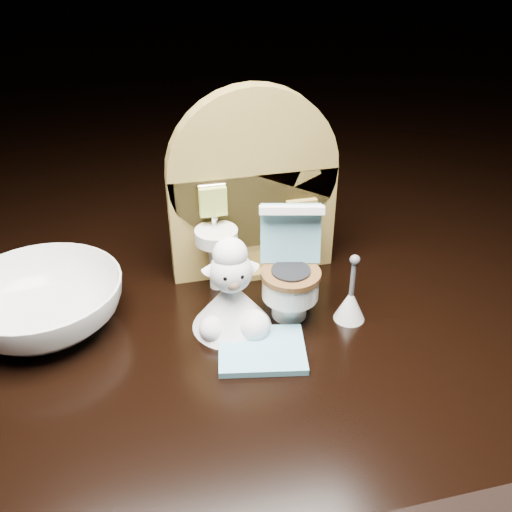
{
  "coord_description": "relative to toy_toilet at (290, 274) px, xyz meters",
  "views": [
    {
      "loc": [
        -0.09,
        -0.32,
        0.25
      ],
      "look_at": [
        -0.01,
        0.01,
        0.05
      ],
      "focal_mm": 40.0,
      "sensor_mm": 36.0,
      "label": 1
    }
  ],
  "objects": [
    {
      "name": "backdrop_panel",
      "position": [
        -0.01,
        0.06,
        0.04
      ],
      "size": [
        0.13,
        0.05,
        0.15
      ],
      "color": "olive",
      "rests_on": "ground"
    },
    {
      "name": "toy_toilet",
      "position": [
        0.0,
        0.0,
        0.0
      ],
      "size": [
        0.05,
        0.06,
        0.08
      ],
      "rotation": [
        0.0,
        0.0,
        -0.24
      ],
      "color": "white",
      "rests_on": "ground"
    },
    {
      "name": "plush_lamb",
      "position": [
        -0.04,
        -0.01,
        -0.01
      ],
      "size": [
        0.06,
        0.06,
        0.07
      ],
      "rotation": [
        0.0,
        0.0,
        -0.06
      ],
      "color": "white",
      "rests_on": "ground"
    },
    {
      "name": "ceramic_bowl",
      "position": [
        -0.17,
        0.02,
        -0.01
      ],
      "size": [
        0.11,
        0.11,
        0.04
      ],
      "primitive_type": "imported",
      "rotation": [
        0.0,
        0.0,
        0.02
      ],
      "color": "white",
      "rests_on": "ground"
    },
    {
      "name": "bath_mat",
      "position": [
        -0.03,
        -0.04,
        -0.03
      ],
      "size": [
        0.07,
        0.06,
        0.0
      ],
      "primitive_type": "cube",
      "rotation": [
        0.0,
        0.0,
        -0.19
      ],
      "color": "#6DB0C7",
      "rests_on": "ground"
    },
    {
      "name": "toilet_brush",
      "position": [
        0.04,
        -0.02,
        -0.02
      ],
      "size": [
        0.02,
        0.02,
        0.05
      ],
      "color": "white",
      "rests_on": "ground"
    }
  ]
}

